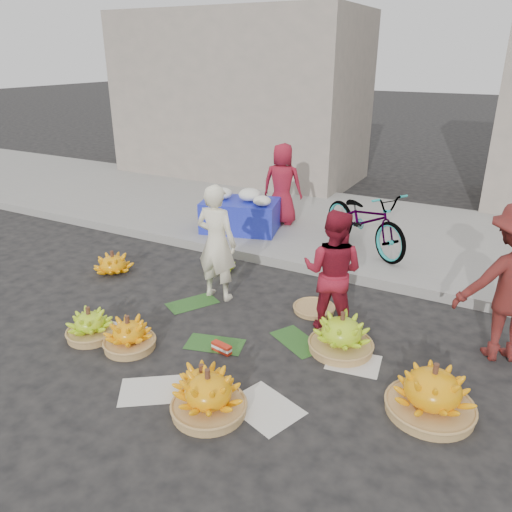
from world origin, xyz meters
The scene contains 22 objects.
ground centered at (0.00, 0.00, 0.00)m, with size 80.00×80.00×0.00m, color black.
curb centered at (0.00, 2.20, 0.07)m, with size 40.00×0.25×0.15m, color gray.
sidewalk centered at (0.00, 4.30, 0.06)m, with size 40.00×4.00×0.12m, color gray.
building_left centered at (-4.00, 7.20, 2.00)m, with size 6.00×3.00×4.00m, color gray.
newspaper_scatter centered at (0.00, -0.80, 0.00)m, with size 3.20×1.80×0.00m, color silver, non-canonical shape.
banana_leaves centered at (-0.10, 0.20, 0.00)m, with size 2.00×1.00×0.00m, color #1F4C19, non-canonical shape.
banana_bunch_0 centered at (-0.90, -0.71, 0.17)m, with size 0.61×0.61×0.40m.
banana_bunch_1 centered at (-1.45, -0.75, 0.16)m, with size 0.54×0.54×0.39m.
banana_bunch_2 centered at (0.48, -1.19, 0.20)m, with size 0.78×0.78×0.47m.
banana_bunch_3 centered at (0.26, -0.98, 0.14)m, with size 0.61×0.61×0.32m.
banana_bunch_4 centered at (2.26, -0.23, 0.23)m, with size 0.79×0.79×0.52m.
banana_bunch_5 centered at (1.19, 0.37, 0.21)m, with size 0.70×0.70×0.47m.
banana_bunch_6 centered at (-2.52, 0.77, 0.15)m, with size 0.57×0.57×0.34m.
banana_bunch_7 centered at (-1.14, 1.57, 0.12)m, with size 0.55×0.55×0.29m.
basket_spare centered at (0.59, 1.07, 0.03)m, with size 0.51×0.51×0.06m, color #A17843.
incense_stack centered at (0.05, -0.29, 0.06)m, with size 0.24×0.08×0.10m, color red.
vendor_cream centered at (-0.71, 0.83, 0.78)m, with size 0.57×0.37×1.56m, color white.
vendor_red centered at (0.91, 0.76, 0.74)m, with size 0.72×0.56×1.48m, color maroon.
flower_table centered at (-1.62, 3.04, 0.43)m, with size 1.47×1.12×0.76m.
grey_bucket centered at (-2.32, 3.23, 0.31)m, with size 0.33×0.33×0.38m, color slate.
flower_vendor centered at (-1.16, 3.75, 0.86)m, with size 0.72×0.47×1.47m, color maroon.
bicycle centered at (0.57, 3.17, 0.62)m, with size 1.90×0.66×1.00m, color gray.
Camera 1 is at (2.61, -4.25, 3.08)m, focal length 35.00 mm.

